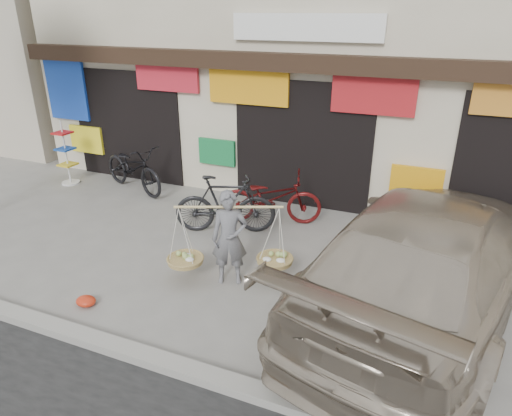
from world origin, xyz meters
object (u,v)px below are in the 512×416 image
at_px(bike_2, 271,198).
at_px(display_rack, 67,159).
at_px(bike_1, 225,204).
at_px(bike_0, 133,168).
at_px(street_vendor, 230,242).
at_px(suv, 431,254).

relative_size(bike_2, display_rack, 1.28).
bearing_deg(bike_1, bike_0, 47.57).
distance_m(street_vendor, bike_0, 4.73).
distance_m(street_vendor, bike_2, 2.34).
relative_size(bike_0, bike_1, 1.11).
bearing_deg(display_rack, bike_1, -11.03).
xyz_separation_m(bike_0, bike_1, (3.01, -1.18, 0.02)).
relative_size(street_vendor, bike_1, 0.96).
xyz_separation_m(street_vendor, bike_2, (-0.20, 2.32, -0.17)).
bearing_deg(bike_1, bike_2, -61.63).
bearing_deg(street_vendor, bike_1, 95.80).
distance_m(suv, display_rack, 8.78).
xyz_separation_m(bike_1, display_rack, (-4.79, 0.93, 0.06)).
bearing_deg(suv, bike_1, -2.93).
bearing_deg(bike_0, street_vendor, -104.91).
relative_size(bike_1, bike_2, 0.95).
height_order(bike_2, suv, suv).
bearing_deg(street_vendor, bike_2, 72.23).
bearing_deg(bike_2, bike_0, 66.48).
bearing_deg(display_rack, street_vendor, -23.91).
bearing_deg(bike_0, suv, -88.00).
height_order(bike_0, bike_2, bike_0).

